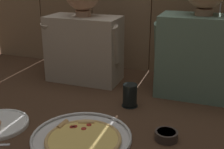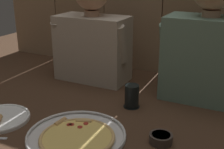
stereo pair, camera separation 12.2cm
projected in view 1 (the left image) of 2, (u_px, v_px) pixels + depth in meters
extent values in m
plane|color=#422B1C|center=(107.00, 125.00, 1.19)|extent=(3.20, 3.20, 0.00)
cylinder|color=silver|center=(82.00, 138.00, 1.10)|extent=(0.37, 0.37, 0.01)
torus|color=silver|center=(81.00, 136.00, 1.10)|extent=(0.37, 0.37, 0.01)
cylinder|color=#B23823|center=(83.00, 140.00, 1.07)|extent=(0.27, 0.27, 0.00)
cylinder|color=#EFC660|center=(83.00, 139.00, 1.07)|extent=(0.26, 0.26, 0.01)
torus|color=tan|center=(83.00, 139.00, 1.07)|extent=(0.28, 0.28, 0.01)
cube|color=#F4D170|center=(86.00, 128.00, 1.15)|extent=(0.09, 0.09, 0.01)
cylinder|color=tan|center=(86.00, 122.00, 1.18)|extent=(0.07, 0.04, 0.02)
cylinder|color=#A3281E|center=(84.00, 129.00, 1.13)|extent=(0.02, 0.02, 0.00)
cylinder|color=#A3281E|center=(89.00, 125.00, 1.16)|extent=(0.02, 0.02, 0.00)
cube|color=#EABC56|center=(72.00, 128.00, 1.15)|extent=(0.09, 0.07, 0.01)
cylinder|color=tan|center=(62.00, 125.00, 1.16)|extent=(0.02, 0.06, 0.02)
cylinder|color=#A3281E|center=(75.00, 127.00, 1.15)|extent=(0.02, 0.02, 0.00)
cylinder|color=#A3281E|center=(72.00, 127.00, 1.15)|extent=(0.02, 0.02, 0.00)
cylinder|color=black|center=(130.00, 105.00, 1.36)|extent=(0.07, 0.07, 0.01)
cylinder|color=black|center=(130.00, 95.00, 1.34)|extent=(0.06, 0.06, 0.10)
cylinder|color=#3D332D|center=(166.00, 135.00, 1.09)|extent=(0.08, 0.08, 0.03)
cylinder|color=#B23823|center=(166.00, 133.00, 1.09)|extent=(0.07, 0.07, 0.02)
cube|color=#B2A38E|center=(84.00, 49.00, 1.62)|extent=(0.39, 0.20, 0.35)
cylinder|color=tan|center=(83.00, 13.00, 1.55)|extent=(0.08, 0.08, 0.03)
cylinder|color=#B2A38E|center=(52.00, 39.00, 1.62)|extent=(0.08, 0.14, 0.21)
cylinder|color=#B2A38E|center=(112.00, 44.00, 1.51)|extent=(0.08, 0.12, 0.21)
cube|color=slate|center=(199.00, 57.00, 1.41)|extent=(0.38, 0.22, 0.39)
cylinder|color=tan|center=(204.00, 12.00, 1.34)|extent=(0.08, 0.08, 0.03)
cylinder|color=slate|center=(162.00, 44.00, 1.42)|extent=(0.08, 0.14, 0.23)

